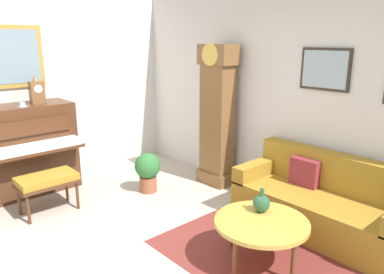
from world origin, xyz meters
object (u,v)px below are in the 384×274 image
couch (322,203)px  coffee_table (261,224)px  piano (20,150)px  teacup (22,105)px  green_jug (261,203)px  mantel_clock (37,91)px  potted_plant (148,170)px  grandfather_clock (217,119)px  piano_bench (47,181)px

couch → coffee_table: (-0.04, -1.05, 0.11)m
piano → coffee_table: size_ratio=1.64×
piano → couch: (3.30, 2.14, -0.31)m
teacup → green_jug: 3.29m
mantel_clock → green_jug: size_ratio=1.58×
couch → green_jug: 0.94m
green_jug → potted_plant: (-2.02, 0.08, -0.22)m
grandfather_clock → green_jug: grandfather_clock is taller
grandfather_clock → teacup: (-1.37, -2.21, 0.29)m
teacup → potted_plant: teacup is taller
coffee_table → couch: bearing=87.8°
coffee_table → green_jug: green_jug is taller
coffee_table → teacup: size_ratio=7.59×
teacup → potted_plant: (0.97, 1.26, -0.93)m
grandfather_clock → couch: bearing=-4.2°
coffee_table → teacup: 3.38m
potted_plant → mantel_clock: bearing=-138.0°
couch → potted_plant: (-2.18, -0.82, 0.01)m
piano_bench → green_jug: bearing=27.5°
piano_bench → mantel_clock: bearing=161.2°
teacup → mantel_clock: bearing=119.6°
mantel_clock → potted_plant: size_ratio=0.68×
couch → grandfather_clock: bearing=175.8°
coffee_table → potted_plant: (-2.14, 0.22, -0.10)m
piano_bench → teacup: size_ratio=6.03×
grandfather_clock → coffee_table: bearing=-34.1°
piano_bench → coffee_table: (2.44, 1.06, 0.02)m
couch → coffee_table: 1.05m
piano → mantel_clock: bearing=89.5°
green_jug → teacup: bearing=-158.5°
grandfather_clock → mantel_clock: grandfather_clock is taller
mantel_clock → piano: bearing=-90.5°
grandfather_clock → teacup: grandfather_clock is taller
piano_bench → couch: size_ratio=0.37×
grandfather_clock → potted_plant: size_ratio=3.62×
mantel_clock → piano_bench: bearing=-18.8°
potted_plant → couch: bearing=20.7°
piano → couch: size_ratio=0.76×
piano → teacup: 0.65m
piano → piano_bench: size_ratio=2.06×
teacup → potted_plant: bearing=52.3°
teacup → coffee_table: bearing=18.4°
piano → mantel_clock: 0.84m
couch → potted_plant: couch is taller
grandfather_clock → potted_plant: 1.22m
piano → potted_plant: bearing=49.7°
grandfather_clock → piano: bearing=-123.8°
mantel_clock → potted_plant: (1.12, 1.01, -1.08)m
piano → grandfather_clock: (1.52, 2.27, 0.34)m
teacup → green_jug: (2.99, 1.18, -0.71)m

